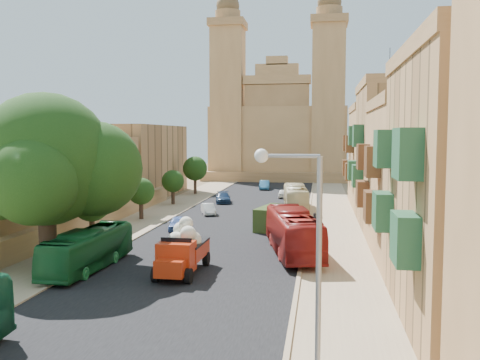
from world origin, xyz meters
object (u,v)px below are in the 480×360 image
(red_truck, at_px, (182,249))
(bus_green_north, at_px, (88,249))
(street_tree_b, at_px, (141,192))
(pedestrian_a, at_px, (311,232))
(car_dkblue, at_px, (223,198))
(olive_pickup, at_px, (273,218))
(street_tree_d, at_px, (195,169))
(car_white_a, at_px, (208,209))
(car_blue_a, at_px, (178,223))
(street_tree_a, at_px, (92,203))
(church, at_px, (279,131))
(car_white_b, at_px, (283,193))
(ficus_tree, at_px, (47,164))
(bus_red_east, at_px, (293,232))
(car_cream, at_px, (286,210))
(bus_cream_east, at_px, (296,197))
(pedestrian_c, at_px, (315,222))
(streetlamp, at_px, (303,246))
(street_tree_c, at_px, (173,181))
(car_blue_b, at_px, (264,185))

(red_truck, relative_size, bus_green_north, 0.63)
(bus_green_north, bearing_deg, street_tree_b, 101.92)
(street_tree_b, distance_m, pedestrian_a, 20.15)
(street_tree_b, bearing_deg, car_dkblue, 67.33)
(street_tree_b, distance_m, car_dkblue, 15.63)
(bus_green_north, height_order, pedestrian_a, bus_green_north)
(olive_pickup, height_order, car_dkblue, olive_pickup)
(street_tree_d, height_order, car_white_a, street_tree_d)
(car_blue_a, relative_size, car_white_a, 1.01)
(street_tree_a, xyz_separation_m, street_tree_b, (0.00, 12.00, -0.36))
(street_tree_b, bearing_deg, church, 79.62)
(car_white_b, bearing_deg, car_blue_a, 70.18)
(ficus_tree, height_order, bus_red_east, ficus_tree)
(street_tree_d, distance_m, car_cream, 24.89)
(bus_cream_east, height_order, car_dkblue, bus_cream_east)
(bus_green_north, xyz_separation_m, pedestrian_a, (14.00, 10.59, -0.38))
(bus_green_north, height_order, car_white_a, bus_green_north)
(street_tree_b, distance_m, red_truck, 22.73)
(street_tree_a, height_order, street_tree_d, street_tree_d)
(bus_red_east, height_order, car_blue_a, bus_red_east)
(ficus_tree, xyz_separation_m, pedestrian_c, (17.16, 15.08, -5.88))
(street_tree_b, height_order, red_truck, street_tree_b)
(church, xyz_separation_m, car_blue_a, (-4.58, -60.31, -8.90))
(streetlamp, distance_m, pedestrian_a, 26.53)
(pedestrian_a, distance_m, pedestrian_c, 4.91)
(street_tree_a, relative_size, street_tree_c, 1.12)
(street_tree_d, distance_m, red_truck, 45.60)
(ficus_tree, xyz_separation_m, car_white_a, (5.59, 24.10, -6.16))
(street_tree_b, height_order, car_cream, street_tree_b)
(street_tree_d, distance_m, car_white_b, 13.86)
(street_tree_a, height_order, car_cream, street_tree_a)
(street_tree_a, bearing_deg, bus_green_north, -67.39)
(car_white_a, bearing_deg, pedestrian_c, -57.40)
(bus_red_east, distance_m, car_dkblue, 30.10)
(bus_red_east, distance_m, pedestrian_a, 4.38)
(car_blue_b, bearing_deg, car_white_b, -74.94)
(car_white_a, xyz_separation_m, pedestrian_c, (11.57, -9.02, 0.28))
(car_cream, bearing_deg, street_tree_c, -10.65)
(red_truck, xyz_separation_m, car_white_a, (-3.55, 24.60, -0.93))
(street_tree_b, xyz_separation_m, car_white_b, (13.17, 21.01, -2.26))
(streetlamp, height_order, car_white_a, streetlamp)
(red_truck, bearing_deg, ficus_tree, 176.87)
(olive_pickup, height_order, bus_cream_east, bus_cream_east)
(olive_pickup, distance_m, car_white_b, 25.03)
(ficus_tree, distance_m, car_blue_b, 52.97)
(bus_cream_east, relative_size, car_dkblue, 2.28)
(car_blue_b, bearing_deg, pedestrian_a, -82.93)
(street_tree_a, xyz_separation_m, car_blue_a, (5.42, 6.30, -2.60))
(bus_green_north, bearing_deg, street_tree_d, 96.69)
(ficus_tree, distance_m, pedestrian_a, 20.57)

